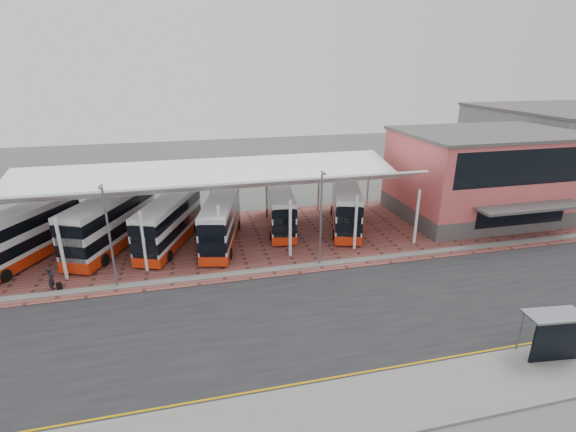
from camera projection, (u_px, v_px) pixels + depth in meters
name	position (u px, v px, depth m)	size (l,w,h in m)	color
ground	(319.00, 308.00, 28.85)	(140.00, 140.00, 0.00)	#4B4E48
road	(324.00, 316.00, 27.93)	(120.00, 14.00, 0.02)	black
forecourt	(299.00, 234.00, 41.14)	(72.00, 16.00, 0.06)	brown
sidewalk	(374.00, 404.00, 20.61)	(120.00, 4.00, 0.14)	slate
north_kerb	(297.00, 267.00, 34.48)	(120.00, 0.80, 0.14)	slate
yellow_line_near	(359.00, 377.00, 22.45)	(120.00, 0.12, 0.01)	#C78D00
yellow_line_far	(357.00, 373.00, 22.72)	(120.00, 0.12, 0.01)	#C78D00
canopy	(213.00, 180.00, 38.24)	(37.00, 11.63, 7.07)	white
terminal	(485.00, 174.00, 44.98)	(18.40, 14.40, 9.25)	#4C4947
lamp_west	(109.00, 234.00, 29.99)	(0.16, 0.90, 8.07)	slate
lamp_east	(321.00, 216.00, 33.50)	(0.16, 0.90, 8.07)	slate
bus_0	(23.00, 236.00, 34.89)	(7.23, 10.99, 4.54)	silver
bus_1	(111.00, 222.00, 37.53)	(7.06, 11.78, 4.81)	silver
bus_2	(169.00, 223.00, 38.04)	(6.00, 10.69, 4.33)	silver
bus_3	(221.00, 222.00, 38.33)	(4.69, 10.68, 4.29)	silver
bus_4	(280.00, 209.00, 42.06)	(3.62, 10.18, 4.11)	silver
bus_5	(346.00, 206.00, 42.30)	(5.57, 10.93, 4.40)	silver
pedestrian	(51.00, 279.00, 30.67)	(0.68, 0.44, 1.85)	black
suitcase	(59.00, 286.00, 30.93)	(0.33, 0.24, 0.57)	black
bus_shelter	(560.00, 332.00, 23.34)	(3.44, 1.87, 2.64)	black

